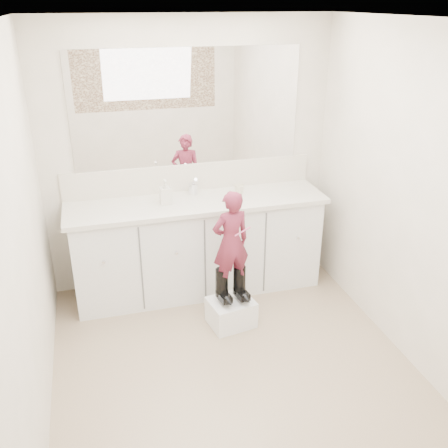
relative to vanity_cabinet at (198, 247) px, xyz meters
name	(u,v)px	position (x,y,z in m)	size (l,w,h in m)	color
floor	(236,372)	(0.00, -1.23, -0.42)	(3.00, 3.00, 0.00)	#90775E
ceiling	(241,19)	(0.00, -1.23, 1.97)	(3.00, 3.00, 0.00)	white
wall_back	(189,157)	(0.00, 0.27, 0.77)	(2.60, 2.60, 0.00)	beige
wall_front	(356,382)	(0.00, -2.73, 0.77)	(2.60, 2.60, 0.00)	beige
wall_left	(21,248)	(-1.30, -1.23, 0.78)	(3.00, 3.00, 0.00)	beige
wall_right	(416,202)	(1.30, -1.23, 0.78)	(3.00, 3.00, 0.00)	beige
vanity_cabinet	(198,247)	(0.00, 0.00, 0.00)	(2.20, 0.55, 0.85)	silver
countertop	(197,203)	(0.00, -0.01, 0.45)	(2.28, 0.58, 0.04)	beige
backsplash	(190,177)	(0.00, 0.26, 0.59)	(2.28, 0.03, 0.25)	beige
mirror	(188,108)	(0.00, 0.26, 1.22)	(2.00, 0.02, 1.00)	white
dot_panel	(369,276)	(0.00, -2.71, 1.22)	(2.00, 0.01, 1.20)	#472819
faucet	(193,189)	(0.00, 0.15, 0.52)	(0.08, 0.08, 0.10)	silver
cup	(239,189)	(0.41, 0.06, 0.51)	(0.09, 0.09, 0.08)	beige
soap_bottle	(165,192)	(-0.27, 0.00, 0.57)	(0.10, 0.10, 0.21)	silver
step_stool	(231,312)	(0.13, -0.64, -0.31)	(0.36, 0.30, 0.23)	white
boot_left	(222,285)	(0.05, -0.62, -0.05)	(0.11, 0.20, 0.30)	black
boot_right	(239,283)	(0.20, -0.62, -0.05)	(0.11, 0.20, 0.30)	black
toddler	(231,242)	(0.13, -0.62, 0.33)	(0.31, 0.21, 0.86)	#AA344E
toothbrush	(243,231)	(0.20, -0.70, 0.45)	(0.01, 0.01, 0.14)	#D65381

